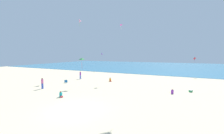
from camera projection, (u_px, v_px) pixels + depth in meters
ground_plane at (116, 87)px, 22.03m from camera, size 120.00×120.00×0.00m
ocean_water at (154, 66)px, 63.33m from camera, size 120.00×60.00×0.05m
beach_chair_near_camera at (66, 82)px, 25.27m from camera, size 0.81×0.83×0.56m
cooler_box at (191, 91)px, 19.10m from camera, size 0.54×0.58×0.29m
person_0 at (80, 75)px, 29.23m from camera, size 0.46×0.46×1.65m
person_1 at (42, 83)px, 20.86m from camera, size 0.40×0.40×1.66m
person_2 at (110, 80)px, 26.70m from camera, size 0.65×0.66×0.76m
person_3 at (61, 95)px, 16.81m from camera, size 0.67×0.55×0.75m
person_4 at (172, 92)px, 18.29m from camera, size 0.35×0.57×0.68m
kite_pink at (80, 20)px, 31.45m from camera, size 1.03×0.85×1.80m
kite_red at (195, 59)px, 32.60m from camera, size 0.60×0.50×1.14m
kite_magenta at (121, 25)px, 29.32m from camera, size 0.61×0.64×1.34m
kite_purple at (102, 54)px, 43.97m from camera, size 0.70×0.62×1.17m
kite_green at (82, 59)px, 22.41m from camera, size 0.93×0.86×1.77m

